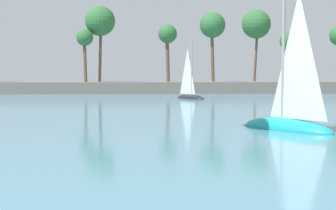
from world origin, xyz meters
name	(u,v)px	position (x,y,z in m)	size (l,w,h in m)	color
sea	(138,99)	(0.00, 62.49, 0.03)	(220.00, 111.98, 0.06)	teal
palm_headland	(145,65)	(1.22, 78.61, 4.33)	(94.15, 6.67, 13.49)	slate
sailboat_near_shore	(190,93)	(6.33, 62.41, 0.75)	(3.92, 5.43, 7.70)	black
sailboat_toward_headland	(289,115)	(8.52, 26.19, 0.96)	(5.27, 6.94, 9.93)	teal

